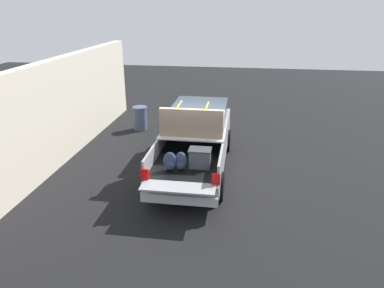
# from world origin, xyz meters

# --- Properties ---
(ground_plane) EXTENTS (40.00, 40.00, 0.00)m
(ground_plane) POSITION_xyz_m (0.00, 0.00, 0.00)
(ground_plane) COLOR black
(pickup_truck) EXTENTS (6.05, 2.06, 2.23)m
(pickup_truck) POSITION_xyz_m (0.36, -0.00, 0.94)
(pickup_truck) COLOR gray
(pickup_truck) RESTS_ON ground_plane
(building_facade) EXTENTS (10.98, 0.36, 3.35)m
(building_facade) POSITION_xyz_m (0.85, 4.52, 1.67)
(building_facade) COLOR beige
(building_facade) RESTS_ON ground_plane
(trash_can) EXTENTS (0.60, 0.60, 0.98)m
(trash_can) POSITION_xyz_m (3.56, 2.80, 0.50)
(trash_can) COLOR #3F4C66
(trash_can) RESTS_ON ground_plane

